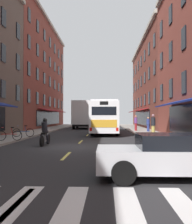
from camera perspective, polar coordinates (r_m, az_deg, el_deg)
name	(u,v)px	position (r m, az deg, el deg)	size (l,w,h in m)	color
ground_plane	(76,148)	(15.26, -4.50, -7.78)	(34.80, 80.00, 0.10)	#28282B
lane_centre_dashes	(75,147)	(15.01, -4.61, -7.69)	(0.14, 73.90, 0.01)	#DBCC4C
crosswalk_near	(15,206)	(5.63, -17.31, -18.96)	(7.10, 2.80, 0.01)	silver
sidewalk_right	(178,146)	(15.69, 17.61, -7.11)	(3.00, 80.00, 0.14)	gray
transit_bus	(106,117)	(27.54, 2.20, -1.13)	(2.88, 11.96, 3.24)	white
box_truck	(83,115)	(37.93, -2.93, -0.63)	(2.55, 7.11, 3.95)	black
sedan_near	(87,122)	(48.71, -1.88, -2.24)	(1.98, 4.70, 1.43)	silver
sedan_mid	(175,155)	(7.84, 16.95, -8.98)	(4.39, 1.98, 1.25)	silver
motorcycle_rider	(45,134)	(16.21, -11.11, -4.68)	(0.62, 2.07, 1.66)	black
bicycle_near	(9,135)	(18.51, -18.45, -4.83)	(1.71, 0.48, 0.91)	black
bicycle_mid	(23,132)	(21.61, -15.62, -4.29)	(1.71, 0.48, 0.91)	black
pedestrian_near	(148,124)	(28.95, 11.37, -2.56)	(0.45, 0.52, 1.57)	navy
pedestrian_mid	(153,125)	(21.89, 12.40, -2.75)	(0.36, 0.36, 1.81)	#B29947
pedestrian_far	(136,123)	(30.47, 8.70, -2.34)	(0.36, 0.36, 1.76)	maroon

